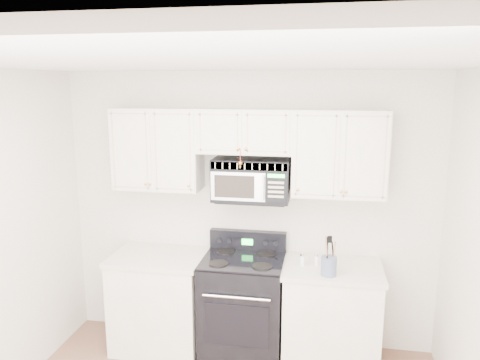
# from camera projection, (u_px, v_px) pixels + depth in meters

# --- Properties ---
(room) EXTENTS (3.51, 3.51, 2.61)m
(room) POSITION_uv_depth(u_px,v_px,m) (201.00, 288.00, 2.76)
(room) COLOR brown
(room) RESTS_ON ground
(base_cabinet_left) EXTENTS (0.86, 0.65, 0.92)m
(base_cabinet_left) POSITION_uv_depth(u_px,v_px,m) (160.00, 304.00, 4.46)
(base_cabinet_left) COLOR beige
(base_cabinet_left) RESTS_ON ground
(base_cabinet_right) EXTENTS (0.86, 0.65, 0.92)m
(base_cabinet_right) POSITION_uv_depth(u_px,v_px,m) (331.00, 318.00, 4.18)
(base_cabinet_right) COLOR beige
(base_cabinet_right) RESTS_ON ground
(range) EXTENTS (0.73, 0.67, 1.11)m
(range) POSITION_uv_depth(u_px,v_px,m) (243.00, 305.00, 4.31)
(range) COLOR black
(range) RESTS_ON ground
(upper_cabinets) EXTENTS (2.44, 0.37, 0.75)m
(upper_cabinets) POSITION_uv_depth(u_px,v_px,m) (246.00, 147.00, 4.16)
(upper_cabinets) COLOR beige
(upper_cabinets) RESTS_ON ground
(microwave) EXTENTS (0.69, 0.39, 0.38)m
(microwave) POSITION_uv_depth(u_px,v_px,m) (251.00, 180.00, 4.20)
(microwave) COLOR black
(microwave) RESTS_ON ground
(utensil_crock) EXTENTS (0.13, 0.13, 0.34)m
(utensil_crock) POSITION_uv_depth(u_px,v_px,m) (329.00, 265.00, 3.87)
(utensil_crock) COLOR #4F596F
(utensil_crock) RESTS_ON base_cabinet_right
(shaker_salt) EXTENTS (0.05, 0.05, 0.11)m
(shaker_salt) POSITION_uv_depth(u_px,v_px,m) (303.00, 260.00, 4.09)
(shaker_salt) COLOR white
(shaker_salt) RESTS_ON base_cabinet_right
(shaker_pepper) EXTENTS (0.04, 0.04, 0.10)m
(shaker_pepper) POSITION_uv_depth(u_px,v_px,m) (317.00, 259.00, 4.10)
(shaker_pepper) COLOR white
(shaker_pepper) RESTS_ON base_cabinet_right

